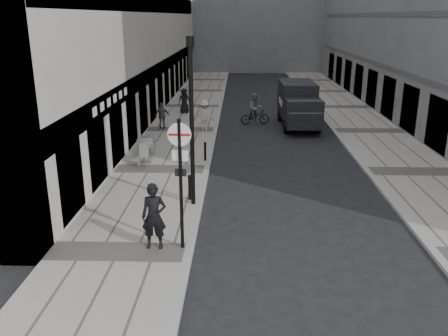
# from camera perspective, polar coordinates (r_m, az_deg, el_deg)

# --- Properties ---
(ground) EXTENTS (120.00, 120.00, 0.00)m
(ground) POSITION_cam_1_polar(r_m,az_deg,el_deg) (11.43, -5.74, -16.94)
(ground) COLOR black
(ground) RESTS_ON ground
(sidewalk) EXTENTS (4.00, 60.00, 0.12)m
(sidewalk) POSITION_cam_1_polar(r_m,az_deg,el_deg) (28.25, -5.13, 4.57)
(sidewalk) COLOR gray
(sidewalk) RESTS_ON ground
(far_sidewalk) EXTENTS (4.00, 60.00, 0.12)m
(far_sidewalk) POSITION_cam_1_polar(r_m,az_deg,el_deg) (29.06, 17.01, 4.23)
(far_sidewalk) COLOR gray
(far_sidewalk) RESTS_ON ground
(walking_man) EXTENTS (0.71, 0.48, 1.93)m
(walking_man) POSITION_cam_1_polar(r_m,az_deg,el_deg) (13.62, -8.42, -5.78)
(walking_man) COLOR black
(walking_man) RESTS_ON sidewalk
(sign_post) EXTENTS (0.65, 0.11, 3.78)m
(sign_post) POSITION_cam_1_polar(r_m,az_deg,el_deg) (13.02, -5.28, 0.05)
(sign_post) COLOR black
(sign_post) RESTS_ON sidewalk
(lamppost) EXTENTS (0.26, 0.26, 5.77)m
(lamppost) POSITION_cam_1_polar(r_m,az_deg,el_deg) (16.06, -3.92, 6.39)
(lamppost) COLOR black
(lamppost) RESTS_ON sidewalk
(bollard_near) EXTENTS (0.11, 0.11, 0.82)m
(bollard_near) POSITION_cam_1_polar(r_m,az_deg,el_deg) (21.86, -2.28, 1.95)
(bollard_near) COLOR black
(bollard_near) RESTS_ON sidewalk
(bollard_far) EXTENTS (0.12, 0.12, 0.89)m
(bollard_far) POSITION_cam_1_polar(r_m,az_deg,el_deg) (17.19, -4.14, -2.41)
(bollard_far) COLOR black
(bollard_far) RESTS_ON sidewalk
(panel_van) EXTENTS (2.18, 5.63, 2.63)m
(panel_van) POSITION_cam_1_polar(r_m,az_deg,el_deg) (29.51, 8.93, 7.81)
(panel_van) COLOR black
(panel_van) RESTS_ON ground
(cyclist) EXTENTS (1.89, 0.97, 1.94)m
(cyclist) POSITION_cam_1_polar(r_m,az_deg,el_deg) (29.90, 3.75, 6.71)
(cyclist) COLOR black
(cyclist) RESTS_ON ground
(pedestrian_a) EXTENTS (0.94, 0.43, 1.57)m
(pedestrian_a) POSITION_cam_1_polar(r_m,az_deg,el_deg) (28.28, -7.45, 6.26)
(pedestrian_a) COLOR #555559
(pedestrian_a) RESTS_ON sidewalk
(pedestrian_b) EXTENTS (1.20, 0.74, 1.78)m
(pedestrian_b) POSITION_cam_1_polar(r_m,az_deg,el_deg) (27.59, -2.36, 6.33)
(pedestrian_b) COLOR #BCB8AD
(pedestrian_b) RESTS_ON sidewalk
(pedestrian_c) EXTENTS (0.94, 0.75, 1.68)m
(pedestrian_c) POSITION_cam_1_polar(r_m,az_deg,el_deg) (32.94, -4.80, 8.07)
(pedestrian_c) COLOR black
(pedestrian_c) RESTS_ON sidewalk
(cafe_table_near) EXTENTS (0.80, 1.80, 1.02)m
(cafe_table_near) POSITION_cam_1_polar(r_m,az_deg,el_deg) (21.76, -9.35, 1.96)
(cafe_table_near) COLOR #B6B6B9
(cafe_table_near) RESTS_ON sidewalk
(cafe_table_mid) EXTENTS (0.63, 1.42, 0.81)m
(cafe_table_mid) POSITION_cam_1_polar(r_m,az_deg,el_deg) (23.38, -9.68, 2.77)
(cafe_table_mid) COLOR #B7B7BA
(cafe_table_mid) RESTS_ON sidewalk
(cafe_table_far) EXTENTS (0.64, 1.45, 0.83)m
(cafe_table_far) POSITION_cam_1_polar(r_m,az_deg,el_deg) (23.07, -8.96, 2.62)
(cafe_table_far) COLOR #A9A8AB
(cafe_table_far) RESTS_ON sidewalk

